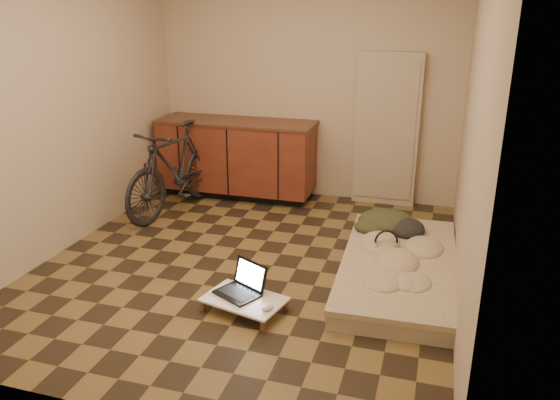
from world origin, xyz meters
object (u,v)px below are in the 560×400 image
(futon, at_px, (399,268))
(lap_desk, at_px, (244,300))
(bicycle, at_px, (175,164))
(laptop, at_px, (242,287))

(futon, xyz_separation_m, lap_desk, (-1.06, -0.87, 0.00))
(bicycle, xyz_separation_m, lap_desk, (1.44, -1.77, -0.45))
(bicycle, bearing_deg, futon, -9.36)
(lap_desk, bearing_deg, laptop, 134.15)
(futon, bearing_deg, lap_desk, -142.63)
(bicycle, relative_size, laptop, 3.97)
(bicycle, height_order, laptop, bicycle)
(laptop, bearing_deg, lap_desk, -32.43)
(bicycle, height_order, futon, bicycle)
(futon, height_order, laptop, laptop)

